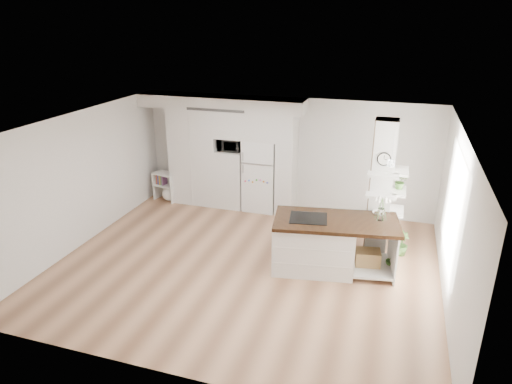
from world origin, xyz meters
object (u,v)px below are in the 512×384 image
refrigerator (261,175)px  bookshelf (167,188)px  kitchen_island (320,243)px  floor_plant_a (393,259)px

refrigerator → bookshelf: refrigerator is taller
kitchen_island → floor_plant_a: (1.31, 0.28, -0.28)m
refrigerator → bookshelf: 2.52m
refrigerator → bookshelf: (-2.45, -0.19, -0.56)m
kitchen_island → refrigerator: bearing=118.8°
refrigerator → kitchen_island: size_ratio=0.74×
kitchen_island → bookshelf: 4.84m
kitchen_island → bookshelf: kitchen_island is taller
bookshelf → refrigerator: bearing=16.7°
bookshelf → kitchen_island: bearing=-14.5°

